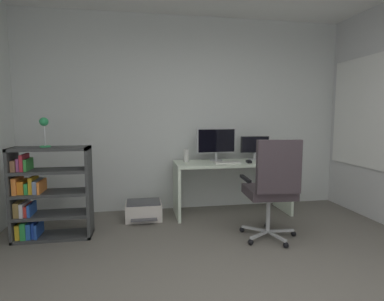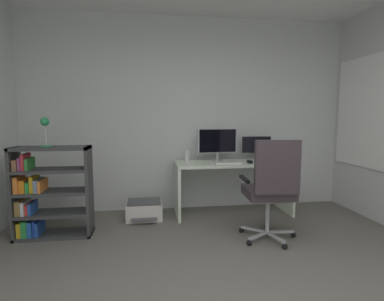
{
  "view_description": "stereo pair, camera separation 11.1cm",
  "coord_description": "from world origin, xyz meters",
  "px_view_note": "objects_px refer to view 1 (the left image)",
  "views": [
    {
      "loc": [
        -0.69,
        -1.63,
        1.34
      ],
      "look_at": [
        -0.05,
        2.03,
        0.92
      ],
      "focal_mm": 28.65,
      "sensor_mm": 36.0,
      "label": 1
    },
    {
      "loc": [
        -0.58,
        -1.65,
        1.34
      ],
      "look_at": [
        -0.05,
        2.03,
        0.92
      ],
      "focal_mm": 28.65,
      "sensor_mm": 36.0,
      "label": 2
    }
  ],
  "objects_px": {
    "monitor_secondary": "(255,146)",
    "keyboard": "(227,163)",
    "computer_mouse": "(249,162)",
    "desktop_speaker": "(186,156)",
    "office_chair": "(272,185)",
    "desk_lamp": "(44,127)",
    "printer": "(144,210)",
    "monitor_main": "(216,142)",
    "bookshelf": "(45,195)",
    "desk": "(232,175)"
  },
  "relations": [
    {
      "from": "monitor_secondary",
      "to": "keyboard",
      "type": "relative_size",
      "value": 1.2
    },
    {
      "from": "monitor_main",
      "to": "desk_lamp",
      "type": "xyz_separation_m",
      "value": [
        -2.05,
        -0.62,
        0.24
      ]
    },
    {
      "from": "desk",
      "to": "computer_mouse",
      "type": "distance_m",
      "value": 0.31
    },
    {
      "from": "desktop_speaker",
      "to": "printer",
      "type": "bearing_deg",
      "value": -166.66
    },
    {
      "from": "monitor_main",
      "to": "desk_lamp",
      "type": "relative_size",
      "value": 1.76
    },
    {
      "from": "desk",
      "to": "desk_lamp",
      "type": "height_order",
      "value": "desk_lamp"
    },
    {
      "from": "monitor_secondary",
      "to": "office_chair",
      "type": "xyz_separation_m",
      "value": [
        -0.24,
        -1.13,
        -0.3
      ]
    },
    {
      "from": "computer_mouse",
      "to": "bookshelf",
      "type": "relative_size",
      "value": 0.1
    },
    {
      "from": "monitor_secondary",
      "to": "desktop_speaker",
      "type": "relative_size",
      "value": 2.4
    },
    {
      "from": "keyboard",
      "to": "desktop_speaker",
      "type": "xyz_separation_m",
      "value": [
        -0.51,
        0.22,
        0.07
      ]
    },
    {
      "from": "bookshelf",
      "to": "printer",
      "type": "height_order",
      "value": "bookshelf"
    },
    {
      "from": "keyboard",
      "to": "desktop_speaker",
      "type": "distance_m",
      "value": 0.56
    },
    {
      "from": "monitor_secondary",
      "to": "printer",
      "type": "height_order",
      "value": "monitor_secondary"
    },
    {
      "from": "monitor_main",
      "to": "bookshelf",
      "type": "xyz_separation_m",
      "value": [
        -2.08,
        -0.62,
        -0.5
      ]
    },
    {
      "from": "keyboard",
      "to": "computer_mouse",
      "type": "bearing_deg",
      "value": 0.8
    },
    {
      "from": "keyboard",
      "to": "desktop_speaker",
      "type": "bearing_deg",
      "value": 158.64
    },
    {
      "from": "keyboard",
      "to": "printer",
      "type": "height_order",
      "value": "keyboard"
    },
    {
      "from": "monitor_secondary",
      "to": "monitor_main",
      "type": "bearing_deg",
      "value": -179.99
    },
    {
      "from": "monitor_secondary",
      "to": "printer",
      "type": "distance_m",
      "value": 1.78
    },
    {
      "from": "monitor_secondary",
      "to": "desk_lamp",
      "type": "relative_size",
      "value": 1.28
    },
    {
      "from": "desk_lamp",
      "to": "bookshelf",
      "type": "bearing_deg",
      "value": 178.9
    },
    {
      "from": "monitor_main",
      "to": "desk_lamp",
      "type": "bearing_deg",
      "value": -163.18
    },
    {
      "from": "office_chair",
      "to": "bookshelf",
      "type": "xyz_separation_m",
      "value": [
        -2.4,
        0.51,
        -0.14
      ]
    },
    {
      "from": "computer_mouse",
      "to": "printer",
      "type": "bearing_deg",
      "value": -178.37
    },
    {
      "from": "monitor_main",
      "to": "monitor_secondary",
      "type": "xyz_separation_m",
      "value": [
        0.56,
        0.0,
        -0.07
      ]
    },
    {
      "from": "desk",
      "to": "computer_mouse",
      "type": "relative_size",
      "value": 15.53
    },
    {
      "from": "monitor_main",
      "to": "keyboard",
      "type": "distance_m",
      "value": 0.38
    },
    {
      "from": "desktop_speaker",
      "to": "bookshelf",
      "type": "xyz_separation_m",
      "value": [
        -1.65,
        -0.57,
        -0.33
      ]
    },
    {
      "from": "desk",
      "to": "desktop_speaker",
      "type": "height_order",
      "value": "desktop_speaker"
    },
    {
      "from": "desk_lamp",
      "to": "monitor_secondary",
      "type": "bearing_deg",
      "value": 13.34
    },
    {
      "from": "bookshelf",
      "to": "monitor_secondary",
      "type": "bearing_deg",
      "value": 13.16
    },
    {
      "from": "keyboard",
      "to": "desk_lamp",
      "type": "relative_size",
      "value": 1.07
    },
    {
      "from": "office_chair",
      "to": "bookshelf",
      "type": "height_order",
      "value": "office_chair"
    },
    {
      "from": "computer_mouse",
      "to": "monitor_secondary",
      "type": "bearing_deg",
      "value": 60.87
    },
    {
      "from": "desk",
      "to": "desk_lamp",
      "type": "relative_size",
      "value": 4.88
    },
    {
      "from": "keyboard",
      "to": "desk_lamp",
      "type": "bearing_deg",
      "value": -168.7
    },
    {
      "from": "office_chair",
      "to": "desk_lamp",
      "type": "bearing_deg",
      "value": 167.75
    },
    {
      "from": "printer",
      "to": "desk",
      "type": "bearing_deg",
      "value": 2.21
    },
    {
      "from": "desk",
      "to": "monitor_secondary",
      "type": "xyz_separation_m",
      "value": [
        0.38,
        0.14,
        0.38
      ]
    },
    {
      "from": "desk_lamp",
      "to": "computer_mouse",
      "type": "bearing_deg",
      "value": 8.09
    },
    {
      "from": "desktop_speaker",
      "to": "printer",
      "type": "xyz_separation_m",
      "value": [
        -0.58,
        -0.14,
        -0.69
      ]
    },
    {
      "from": "office_chair",
      "to": "printer",
      "type": "distance_m",
      "value": 1.71
    },
    {
      "from": "computer_mouse",
      "to": "printer",
      "type": "distance_m",
      "value": 1.52
    },
    {
      "from": "desk",
      "to": "bookshelf",
      "type": "bearing_deg",
      "value": -168.07
    },
    {
      "from": "computer_mouse",
      "to": "desk_lamp",
      "type": "distance_m",
      "value": 2.49
    },
    {
      "from": "keyboard",
      "to": "office_chair",
      "type": "distance_m",
      "value": 0.9
    },
    {
      "from": "desktop_speaker",
      "to": "printer",
      "type": "relative_size",
      "value": 0.37
    },
    {
      "from": "desktop_speaker",
      "to": "monitor_secondary",
      "type": "bearing_deg",
      "value": 2.74
    },
    {
      "from": "desk",
      "to": "desk_lamp",
      "type": "distance_m",
      "value": 2.38
    },
    {
      "from": "desk_lamp",
      "to": "keyboard",
      "type": "bearing_deg",
      "value": 9.34
    }
  ]
}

